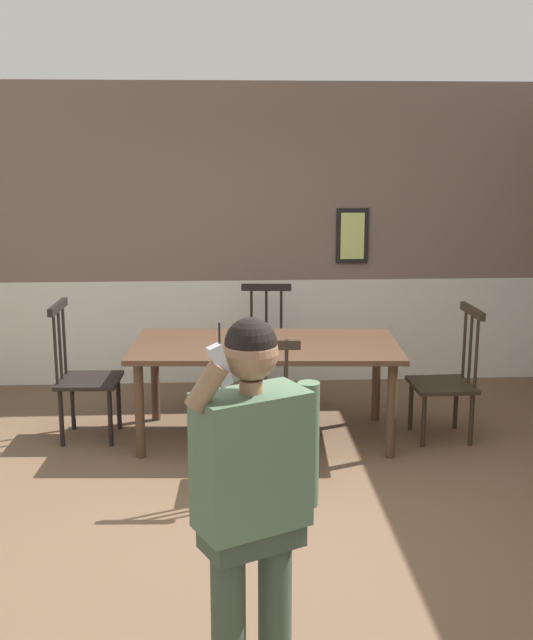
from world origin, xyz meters
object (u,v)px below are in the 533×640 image
(chair_by_doorway, at_px, (84,376))
(chair_opposite_corner, at_px, (265,417))
(chair_at_table_head, at_px, (447,379))
(person_figure, at_px, (253,489))
(chair_near_window, at_px, (266,349))
(dining_table, at_px, (266,353))

(chair_by_doorway, xyz_separation_m, chair_opposite_corner, (1.36, -0.97, -0.01))
(chair_by_doorway, xyz_separation_m, chair_at_table_head, (2.81, -0.15, -0.03))
(chair_opposite_corner, distance_m, person_figure, 2.13)
(chair_near_window, xyz_separation_m, chair_at_table_head, (1.36, -0.97, -0.01))
(dining_table, distance_m, chair_at_table_head, 1.42)
(chair_near_window, xyz_separation_m, chair_by_doorway, (-1.46, -0.82, 0.02))
(chair_near_window, relative_size, chair_by_doorway, 0.97)
(chair_at_table_head, xyz_separation_m, chair_opposite_corner, (-1.46, -0.82, 0.01))
(chair_by_doorway, distance_m, person_figure, 3.30)
(dining_table, xyz_separation_m, person_figure, (-0.21, -2.97, 0.24))
(chair_opposite_corner, bearing_deg, chair_at_table_head, 32.04)
(person_figure, bearing_deg, chair_near_window, -120.19)
(chair_at_table_head, relative_size, chair_opposite_corner, 0.99)
(dining_table, xyz_separation_m, chair_at_table_head, (1.41, -0.08, -0.21))
(chair_near_window, bearing_deg, chair_opposite_corner, 91.22)
(dining_table, relative_size, chair_at_table_head, 2.00)
(chair_by_doorway, bearing_deg, person_figure, 24.00)
(chair_opposite_corner, bearing_deg, chair_by_doorway, 147.04)
(dining_table, bearing_deg, person_figure, -94.05)
(chair_by_doorway, distance_m, chair_at_table_head, 2.82)
(dining_table, relative_size, chair_by_doorway, 1.94)
(person_figure, bearing_deg, chair_opposite_corner, -120.74)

